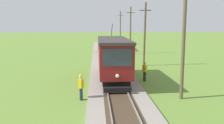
{
  "coord_description": "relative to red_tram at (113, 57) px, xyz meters",
  "views": [
    {
      "loc": [
        -1.46,
        0.83,
        5.14
      ],
      "look_at": [
        -0.07,
        20.27,
        1.69
      ],
      "focal_mm": 35.1,
      "sensor_mm": 36.0,
      "label": 1
    }
  ],
  "objects": [
    {
      "name": "track_worker",
      "position": [
        -2.54,
        -4.77,
        -1.21
      ],
      "size": [
        0.36,
        0.44,
        1.78
      ],
      "rotation": [
        0.0,
        0.0,
        -0.36
      ],
      "color": "navy",
      "rests_on": "ground"
    },
    {
      "name": "red_tram",
      "position": [
        0.0,
        0.0,
        0.0
      ],
      "size": [
        2.6,
        8.54,
        4.79
      ],
      "color": "maroon",
      "rests_on": "rail_right"
    },
    {
      "name": "utility_pole_far",
      "position": [
        4.34,
        18.06,
        1.84
      ],
      "size": [
        1.4,
        0.39,
        7.87
      ],
      "color": "brown",
      "rests_on": "ground"
    },
    {
      "name": "utility_pole_near_tram",
      "position": [
        4.34,
        -4.87,
        2.03
      ],
      "size": [
        1.4,
        0.5,
        8.26
      ],
      "color": "brown",
      "rests_on": "ground"
    },
    {
      "name": "gravel_pile",
      "position": [
        5.21,
        21.29,
        -1.54
      ],
      "size": [
        2.5,
        2.5,
        1.31
      ],
      "primitive_type": "cone",
      "color": "gray",
      "rests_on": "ground"
    },
    {
      "name": "second_worker",
      "position": [
        2.83,
        -0.19,
        -1.21
      ],
      "size": [
        0.4,
        0.45,
        1.78
      ],
      "rotation": [
        0.0,
        0.0,
        0.54
      ],
      "color": "#38332D",
      "rests_on": "ground"
    },
    {
      "name": "utility_pole_mid",
      "position": [
        4.34,
        6.99,
        1.68
      ],
      "size": [
        1.4,
        0.52,
        7.56
      ],
      "color": "brown",
      "rests_on": "ground"
    },
    {
      "name": "freight_car",
      "position": [
        -0.0,
        18.76,
        -0.64
      ],
      "size": [
        2.4,
        5.2,
        2.31
      ],
      "color": "slate",
      "rests_on": "rail_right"
    },
    {
      "name": "utility_pole_distant",
      "position": [
        4.34,
        33.98,
        1.92
      ],
      "size": [
        1.4,
        0.27,
        8.02
      ],
      "color": "brown",
      "rests_on": "ground"
    }
  ]
}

